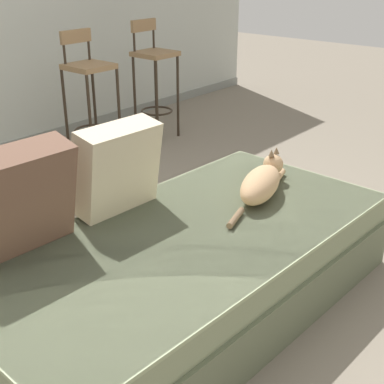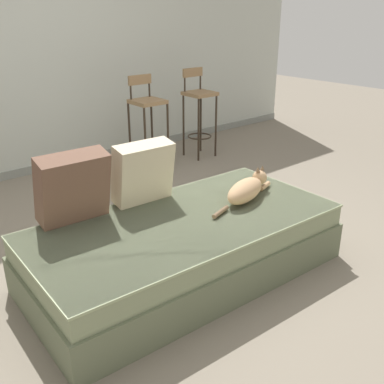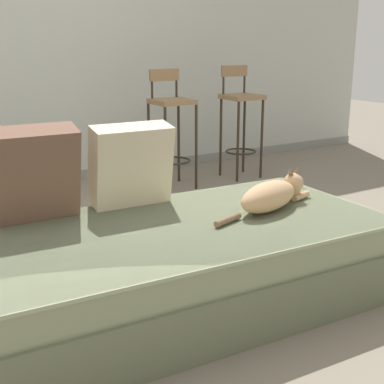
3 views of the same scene
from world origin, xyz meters
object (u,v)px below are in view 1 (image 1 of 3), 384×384
object	(u,v)px
couch	(188,271)
throw_pillow_middle	(117,168)
throw_pillow_corner	(20,199)
bar_stool_by_doorway	(154,70)
bar_stool_near_window	(89,87)
cat	(262,182)

from	to	relation	value
couch	throw_pillow_middle	distance (m)	0.59
throw_pillow_corner	bar_stool_by_doorway	world-z (taller)	bar_stool_by_doorway
bar_stool_by_doorway	throw_pillow_middle	bearing A→B (deg)	-140.40
throw_pillow_middle	bar_stool_near_window	world-z (taller)	bar_stool_near_window
bar_stool_by_doorway	bar_stool_near_window	bearing A→B (deg)	-179.95
throw_pillow_corner	cat	distance (m)	1.20
couch	cat	size ratio (longest dim) A/B	2.86
throw_pillow_corner	bar_stool_by_doorway	xyz separation A→B (m)	(2.35, 1.49, -0.04)
throw_pillow_corner	cat	size ratio (longest dim) A/B	0.63
throw_pillow_middle	bar_stool_by_doorway	bearing A→B (deg)	39.60
throw_pillow_middle	bar_stool_near_window	xyz separation A→B (m)	(1.09, 1.51, -0.04)
bar_stool_near_window	bar_stool_by_doorway	xyz separation A→B (m)	(0.74, 0.00, 0.01)
couch	throw_pillow_corner	distance (m)	0.82
throw_pillow_corner	bar_stool_near_window	size ratio (longest dim) A/B	0.46
couch	throw_pillow_corner	size ratio (longest dim) A/B	4.51
couch	bar_stool_by_doorway	world-z (taller)	bar_stool_by_doorway
couch	bar_stool_by_doorway	bearing A→B (deg)	46.93
throw_pillow_corner	couch	bearing A→B (deg)	-38.24
couch	cat	world-z (taller)	cat
throw_pillow_middle	bar_stool_by_doorway	world-z (taller)	bar_stool_by_doorway
throw_pillow_corner	bar_stool_near_window	world-z (taller)	bar_stool_near_window
throw_pillow_middle	bar_stool_by_doorway	distance (m)	2.38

